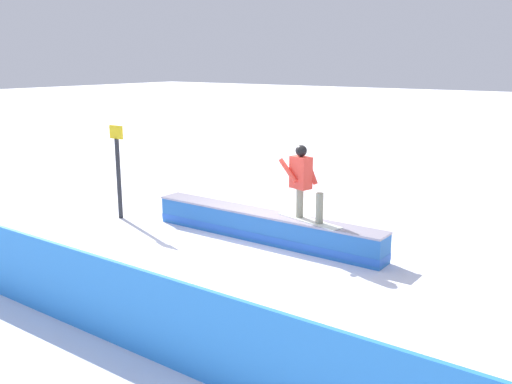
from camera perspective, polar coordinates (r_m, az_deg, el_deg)
ground_plane at (r=11.44m, az=0.77°, el=-4.90°), size 120.00×120.00×0.00m
grind_box at (r=11.36m, az=0.77°, el=-3.62°), size 5.24×0.59×0.59m
snowboarder at (r=10.66m, az=4.78°, el=1.24°), size 1.50×0.65×1.42m
safety_fence at (r=8.13m, az=-18.24°, el=-9.09°), size 13.79×0.18×1.14m
trail_marker at (r=13.12m, az=-13.77°, el=2.23°), size 0.40×0.10×2.14m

